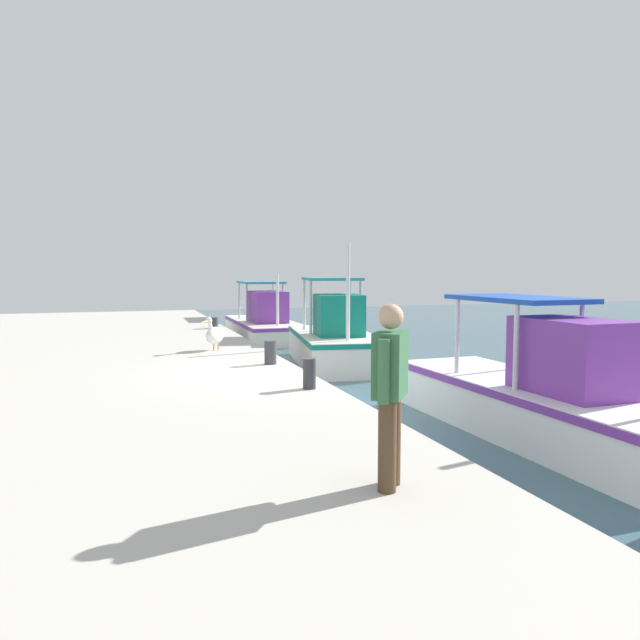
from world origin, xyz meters
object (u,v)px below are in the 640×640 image
fisherman_standing (390,387)px  fishing_boat_third (541,397)px  fishing_boat_second (335,341)px  mooring_bollard_third (309,374)px  pelican (215,334)px  fishing_boat_nearest (264,323)px  mooring_bollard_nearest (214,323)px  mooring_bollard_second (270,352)px

fisherman_standing → fishing_boat_third: bearing=127.7°
fishing_boat_second → mooring_bollard_third: size_ratio=10.76×
fishing_boat_third → pelican: fishing_boat_third is taller
fishing_boat_nearest → fisherman_standing: bearing=-9.6°
fishing_boat_third → pelican: bearing=-146.0°
fishing_boat_third → fisherman_standing: size_ratio=3.79×
mooring_bollard_nearest → mooring_bollard_third: bearing=0.0°
fishing_boat_nearest → fishing_boat_third: size_ratio=1.03×
fishing_boat_third → fisherman_standing: (3.22, -4.17, 1.04)m
mooring_bollard_third → pelican: bearing=-171.6°
mooring_bollard_second → mooring_bollard_nearest: bearing=-180.0°
pelican → fisherman_standing: bearing=0.7°
pelican → mooring_bollard_nearest: pelican is taller
mooring_bollard_nearest → mooring_bollard_second: mooring_bollard_second is taller
mooring_bollard_second → fishing_boat_nearest: bearing=167.6°
fishing_boat_nearest → fishing_boat_third: (15.02, 1.06, 0.05)m
pelican → mooring_bollard_second: (2.45, 0.76, -0.16)m
fishing_boat_nearest → mooring_bollard_nearest: size_ratio=17.69×
fishing_boat_second → fisherman_standing: bearing=-17.4°
mooring_bollard_nearest → mooring_bollard_third: size_ratio=0.72×
fishing_boat_second → mooring_bollard_nearest: fishing_boat_second is taller
fisherman_standing → mooring_bollard_second: size_ratio=3.38×
fishing_boat_second → mooring_bollard_third: (6.77, -2.87, 0.35)m
fisherman_standing → mooring_bollard_nearest: size_ratio=4.55×
fishing_boat_second → fishing_boat_third: 8.02m
fishing_boat_nearest → fishing_boat_third: 15.06m
fishing_boat_second → mooring_bollard_second: size_ratio=11.07×
mooring_bollard_third → fisherman_standing: bearing=-8.3°
fishing_boat_nearest → fisherman_standing: size_ratio=3.89×
pelican → mooring_bollard_nearest: (-5.41, 0.76, -0.22)m
mooring_bollard_third → fishing_boat_nearest: bearing=169.9°
mooring_bollard_second → fishing_boat_second: bearing=145.1°
pelican → mooring_bollard_third: (5.11, 0.76, -0.15)m
mooring_bollard_nearest → pelican: bearing=-8.0°
fishing_boat_third → mooring_bollard_third: 3.75m
pelican → fisherman_standing: size_ratio=0.54×
fishing_boat_nearest → mooring_bollard_nearest: (3.28, -2.46, 0.37)m
fishing_boat_second → mooring_bollard_second: fishing_boat_second is taller
fishing_boat_nearest → pelican: size_ratio=7.20×
fishing_boat_second → mooring_bollard_nearest: 4.73m
fishing_boat_nearest → fishing_boat_second: bearing=3.3°
fisherman_standing → mooring_bollard_nearest: fisherman_standing is taller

